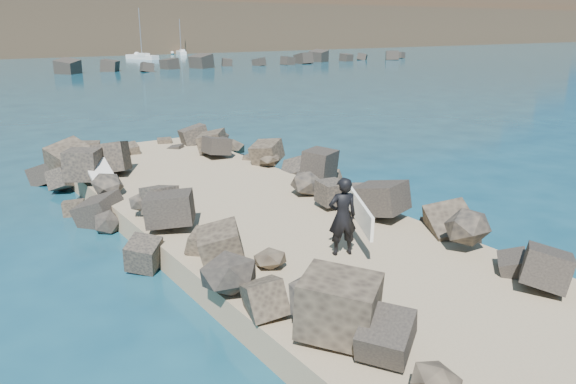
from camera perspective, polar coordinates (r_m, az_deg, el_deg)
name	(u,v)px	position (r m, az deg, el deg)	size (l,w,h in m)	color
ground	(266,238)	(14.55, -2.22, -4.73)	(800.00, 800.00, 0.00)	#0F384C
jetty	(313,253)	(12.91, 2.51, -6.17)	(6.00, 26.00, 0.60)	#8C7759
riprap_left	(186,267)	(11.89, -10.35, -7.46)	(2.60, 22.00, 1.00)	black
riprap_right	(390,215)	(14.98, 10.32, -2.33)	(2.60, 22.00, 1.00)	black
breakwater_secondary	(270,61)	(78.89, -1.89, 13.21)	(52.00, 4.00, 1.20)	black
surfboard_resting	(97,169)	(18.21, -18.84, 2.22)	(0.67, 2.68, 0.09)	silver
surfer_with_board	(345,216)	(11.84, 5.80, -2.40)	(1.30, 1.91, 1.69)	black
sailboat_f	(181,53)	(108.10, -10.79, 13.72)	(2.43, 5.29, 6.44)	silver
sailboat_d	(142,57)	(95.35, -14.59, 13.14)	(3.43, 6.69, 7.97)	silver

